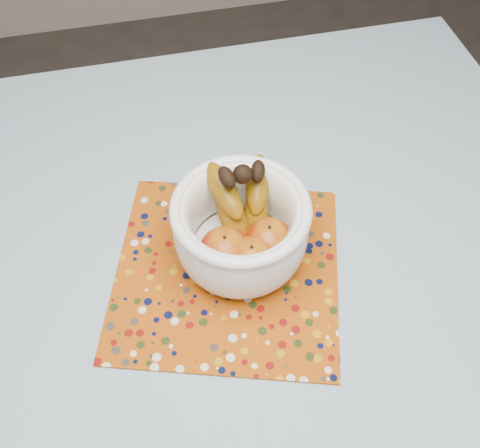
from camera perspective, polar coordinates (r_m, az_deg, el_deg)
The scene contains 4 objects.
table at distance 0.95m, azimuth -0.99°, elevation -11.71°, with size 1.20×1.20×0.75m.
tablecloth at distance 0.87m, azimuth -1.06°, elevation -9.43°, with size 1.32×1.32×0.01m, color slate.
placemat at distance 0.91m, azimuth -1.33°, elevation -4.73°, with size 0.35×0.35×0.00m, color #984008.
fruit_bowl at distance 0.86m, azimuth 0.28°, elevation 0.03°, with size 0.21×0.22×0.17m.
Camera 1 is at (-0.08, -0.40, 1.53)m, focal length 42.00 mm.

